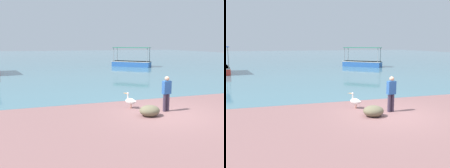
# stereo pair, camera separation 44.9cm
# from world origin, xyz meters

# --- Properties ---
(ground) EXTENTS (120.00, 120.00, 0.00)m
(ground) POSITION_xyz_m (0.00, 0.00, 0.00)
(ground) COLOR #875B5A
(harbor_water) EXTENTS (110.00, 90.00, 0.00)m
(harbor_water) POSITION_xyz_m (0.00, 48.00, 0.00)
(harbor_water) COLOR slate
(harbor_water) RESTS_ON ground
(fishing_boat_far_right) EXTENTS (5.04, 4.63, 2.60)m
(fishing_boat_far_right) POSITION_xyz_m (7.25, 21.87, 0.54)
(fishing_boat_far_right) COLOR #2C5FAB
(fishing_boat_far_right) RESTS_ON harbor_water
(pelican) EXTENTS (0.61, 0.69, 0.80)m
(pelican) POSITION_xyz_m (-1.21, 1.42, 0.38)
(pelican) COLOR #E0997A
(pelican) RESTS_ON ground
(fisherman_standing) EXTENTS (0.42, 0.27, 1.69)m
(fisherman_standing) POSITION_xyz_m (0.22, 0.39, 0.91)
(fisherman_standing) COLOR #3E3045
(fisherman_standing) RESTS_ON ground
(net_pile) EXTENTS (0.93, 0.79, 0.49)m
(net_pile) POSITION_xyz_m (-0.89, -0.08, 0.24)
(net_pile) COLOR #6D664B
(net_pile) RESTS_ON ground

